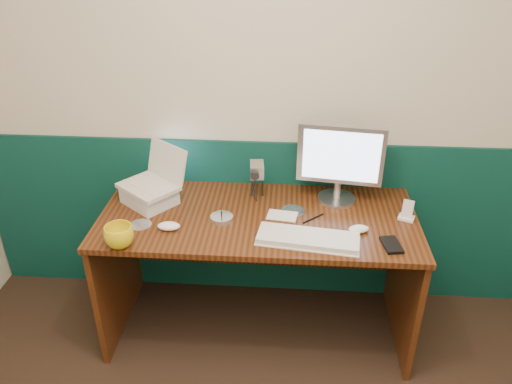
# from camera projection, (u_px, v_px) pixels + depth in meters

# --- Properties ---
(back_wall) EXTENTS (3.50, 0.04, 2.50)m
(back_wall) POSITION_uv_depth(u_px,v_px,m) (281.00, 97.00, 2.59)
(back_wall) COLOR beige
(back_wall) RESTS_ON ground
(wainscot) EXTENTS (3.48, 0.02, 1.00)m
(wainscot) POSITION_uv_depth(u_px,v_px,m) (278.00, 221.00, 2.94)
(wainscot) COLOR #083732
(wainscot) RESTS_ON ground
(desk) EXTENTS (1.60, 0.70, 0.75)m
(desk) POSITION_uv_depth(u_px,v_px,m) (258.00, 275.00, 2.70)
(desk) COLOR #341809
(desk) RESTS_ON ground
(laptop_riser) EXTENTS (0.32, 0.32, 0.08)m
(laptop_riser) POSITION_uv_depth(u_px,v_px,m) (149.00, 196.00, 2.61)
(laptop_riser) COLOR silver
(laptop_riser) RESTS_ON desk
(laptop) EXTENTS (0.36, 0.35, 0.24)m
(laptop) POSITION_uv_depth(u_px,v_px,m) (146.00, 168.00, 2.53)
(laptop) COLOR silver
(laptop) RESTS_ON laptop_riser
(monitor) EXTENTS (0.45, 0.18, 0.44)m
(monitor) POSITION_uv_depth(u_px,v_px,m) (340.00, 163.00, 2.55)
(monitor) COLOR #B9B9BF
(monitor) RESTS_ON desk
(keyboard) EXTENTS (0.48, 0.22, 0.03)m
(keyboard) POSITION_uv_depth(u_px,v_px,m) (308.00, 239.00, 2.31)
(keyboard) COLOR white
(keyboard) RESTS_ON desk
(mouse_right) EXTENTS (0.11, 0.08, 0.03)m
(mouse_right) POSITION_uv_depth(u_px,v_px,m) (359.00, 229.00, 2.38)
(mouse_right) COLOR white
(mouse_right) RESTS_ON desk
(mouse_left) EXTENTS (0.11, 0.07, 0.04)m
(mouse_left) POSITION_uv_depth(u_px,v_px,m) (169.00, 226.00, 2.40)
(mouse_left) COLOR white
(mouse_left) RESTS_ON desk
(mug) EXTENTS (0.17, 0.17, 0.11)m
(mug) POSITION_uv_depth(u_px,v_px,m) (119.00, 236.00, 2.26)
(mug) COLOR yellow
(mug) RESTS_ON desk
(camcorder) EXTENTS (0.10, 0.13, 0.19)m
(camcorder) POSITION_uv_depth(u_px,v_px,m) (257.00, 182.00, 2.63)
(camcorder) COLOR #AAAAAF
(camcorder) RESTS_ON desk
(cd_spindle) EXTENTS (0.11, 0.11, 0.02)m
(cd_spindle) POSITION_uv_depth(u_px,v_px,m) (222.00, 218.00, 2.47)
(cd_spindle) COLOR silver
(cd_spindle) RESTS_ON desk
(cd_loose_a) EXTENTS (0.11, 0.11, 0.00)m
(cd_loose_a) POSITION_uv_depth(u_px,v_px,m) (141.00, 225.00, 2.44)
(cd_loose_a) COLOR silver
(cd_loose_a) RESTS_ON desk
(cd_loose_b) EXTENTS (0.13, 0.13, 0.00)m
(cd_loose_b) POSITION_uv_depth(u_px,v_px,m) (293.00, 211.00, 2.56)
(cd_loose_b) COLOR silver
(cd_loose_b) RESTS_ON desk
(pen) EXTENTS (0.11, 0.10, 0.01)m
(pen) POSITION_uv_depth(u_px,v_px,m) (313.00, 218.00, 2.49)
(pen) COLOR black
(pen) RESTS_ON desk
(papers) EXTENTS (0.16, 0.12, 0.00)m
(papers) POSITION_uv_depth(u_px,v_px,m) (282.00, 216.00, 2.51)
(papers) COLOR white
(papers) RESTS_ON desk
(dock) EXTENTS (0.09, 0.08, 0.01)m
(dock) POSITION_uv_depth(u_px,v_px,m) (406.00, 218.00, 2.48)
(dock) COLOR white
(dock) RESTS_ON desk
(music_player) EXTENTS (0.06, 0.04, 0.09)m
(music_player) POSITION_uv_depth(u_px,v_px,m) (408.00, 209.00, 2.46)
(music_player) COLOR white
(music_player) RESTS_ON dock
(pda) EXTENTS (0.10, 0.14, 0.02)m
(pda) POSITION_uv_depth(u_px,v_px,m) (391.00, 245.00, 2.28)
(pda) COLOR black
(pda) RESTS_ON desk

